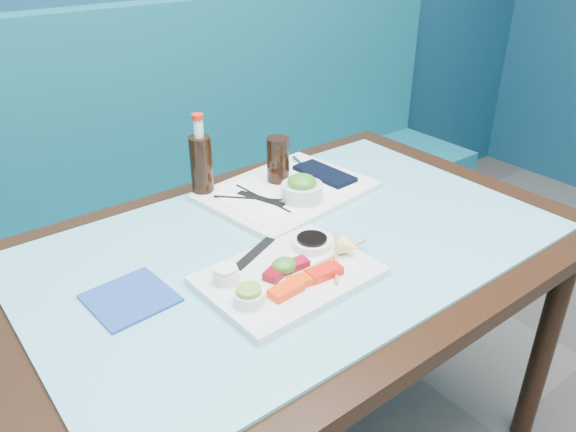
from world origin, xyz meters
TOP-DOWN VIEW (x-y plane):
  - booth_bench at (0.00, 2.29)m, footprint 3.00×0.56m
  - dining_table at (0.00, 1.45)m, footprint 1.40×0.90m
  - glass_top at (0.00, 1.45)m, footprint 1.22×0.76m
  - sashimi_plate at (-0.11, 1.33)m, footprint 0.36×0.27m
  - salmon_left at (-0.16, 1.28)m, footprint 0.07×0.04m
  - salmon_mid at (-0.11, 1.28)m, footprint 0.07×0.04m
  - salmon_right at (-0.06, 1.28)m, footprint 0.08×0.05m
  - tuna_left at (-0.14, 1.34)m, footprint 0.06×0.05m
  - tuna_right at (-0.08, 1.34)m, footprint 0.05×0.03m
  - seaweed_garnish at (-0.11, 1.34)m, footprint 0.07×0.06m
  - ramekin_wasabi at (-0.23, 1.30)m, footprint 0.08×0.08m
  - wasabi_fill at (-0.23, 1.30)m, footprint 0.06×0.06m
  - ramekin_ginger at (-0.23, 1.39)m, footprint 0.07×0.07m
  - ginger_fill at (-0.23, 1.39)m, footprint 0.06×0.06m
  - soy_dish at (-0.00, 1.38)m, footprint 0.12×0.12m
  - soy_fill at (-0.00, 1.38)m, footprint 0.09×0.09m
  - lemon_wedge at (0.04, 1.30)m, footprint 0.06×0.05m
  - chopstick_sleeve at (-0.12, 1.44)m, footprint 0.14×0.08m
  - wooden_chopstick_a at (0.00, 1.32)m, footprint 0.22×0.02m
  - wooden_chopstick_b at (0.01, 1.32)m, footprint 0.15×0.17m
  - serving_tray at (0.14, 1.66)m, footprint 0.47×0.38m
  - paper_placemat at (0.14, 1.66)m, footprint 0.37×0.27m
  - seaweed_bowl at (0.13, 1.58)m, footprint 0.14×0.14m
  - seaweed_salad at (0.13, 1.58)m, footprint 0.08×0.08m
  - cola_glass at (0.15, 1.71)m, footprint 0.07×0.07m
  - navy_pouch at (0.28, 1.66)m, footprint 0.09×0.19m
  - fork at (0.27, 1.76)m, footprint 0.04×0.10m
  - black_chopstick_a at (0.04, 1.65)m, footprint 0.18×0.18m
  - black_chopstick_b at (0.05, 1.65)m, footprint 0.02×0.22m
  - tray_sleeve at (0.05, 1.65)m, footprint 0.07×0.15m
  - cola_bottle_body at (-0.05, 1.79)m, footprint 0.07×0.07m
  - cola_bottle_neck at (-0.05, 1.79)m, footprint 0.03×0.03m
  - cola_bottle_cap at (-0.05, 1.79)m, footprint 0.04×0.04m
  - blue_napkin at (-0.40, 1.47)m, footprint 0.17×0.17m

SIDE VIEW (x-z plane):
  - booth_bench at x=0.00m, z-range -0.21..0.96m
  - dining_table at x=0.00m, z-range 0.29..1.04m
  - glass_top at x=0.00m, z-range 0.75..0.76m
  - blue_napkin at x=-0.40m, z-range 0.76..0.76m
  - serving_tray at x=0.14m, z-range 0.76..0.77m
  - sashimi_plate at x=-0.11m, z-range 0.76..0.78m
  - paper_placemat at x=0.14m, z-range 0.77..0.78m
  - tray_sleeve at x=0.05m, z-range 0.77..0.78m
  - black_chopstick_b at x=0.05m, z-range 0.77..0.78m
  - black_chopstick_a at x=0.04m, z-range 0.77..0.78m
  - chopstick_sleeve at x=-0.12m, z-range 0.78..0.78m
  - wooden_chopstick_a at x=0.00m, z-range 0.78..0.78m
  - wooden_chopstick_b at x=0.01m, z-range 0.78..0.78m
  - fork at x=0.27m, z-range 0.77..0.79m
  - navy_pouch at x=0.28m, z-range 0.77..0.79m
  - salmon_mid at x=-0.11m, z-range 0.78..0.79m
  - tuna_right at x=-0.08m, z-range 0.78..0.79m
  - salmon_left at x=-0.16m, z-range 0.78..0.79m
  - soy_dish at x=0.00m, z-range 0.78..0.79m
  - tuna_left at x=-0.14m, z-range 0.78..0.79m
  - salmon_right at x=-0.06m, z-range 0.78..0.79m
  - ramekin_ginger at x=-0.23m, z-range 0.78..0.80m
  - ramekin_wasabi at x=-0.23m, z-range 0.78..0.80m
  - seaweed_garnish at x=-0.11m, z-range 0.78..0.81m
  - seaweed_bowl at x=0.13m, z-range 0.77..0.82m
  - soy_fill at x=0.00m, z-range 0.79..0.80m
  - lemon_wedge at x=0.04m, z-range 0.78..0.82m
  - ginger_fill at x=-0.23m, z-range 0.80..0.81m
  - wasabi_fill at x=-0.23m, z-range 0.80..0.81m
  - seaweed_salad at x=0.13m, z-range 0.81..0.84m
  - cola_glass at x=0.15m, z-range 0.77..0.90m
  - cola_bottle_body at x=-0.05m, z-range 0.76..0.93m
  - cola_bottle_neck at x=-0.05m, z-range 0.93..0.98m
  - cola_bottle_cap at x=-0.05m, z-range 0.98..0.99m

